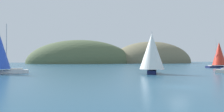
% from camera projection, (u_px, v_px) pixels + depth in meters
% --- Properties ---
extents(ground_plane, '(360.00, 360.00, 0.00)m').
position_uv_depth(ground_plane, '(178.00, 87.00, 27.09)').
color(ground_plane, navy).
extents(headland_center, '(76.94, 44.00, 33.83)m').
position_uv_depth(headland_center, '(82.00, 63.00, 158.76)').
color(headland_center, '#4C5B3D').
rests_on(headland_center, ground_plane).
extents(headland_right, '(65.37, 44.00, 33.64)m').
position_uv_depth(headland_right, '(151.00, 63.00, 173.03)').
color(headland_right, '#6B664C').
rests_on(headland_right, ground_plane).
extents(sailboat_scarlet_sail, '(9.03, 5.66, 10.69)m').
position_uv_depth(sailboat_scarlet_sail, '(219.00, 54.00, 83.94)').
color(sailboat_scarlet_sail, '#191E4C').
rests_on(sailboat_scarlet_sail, ground_plane).
extents(sailboat_white_mainsail, '(7.43, 9.86, 9.73)m').
position_uv_depth(sailboat_white_mainsail, '(152.00, 52.00, 49.07)').
color(sailboat_white_mainsail, '#191E4C').
rests_on(sailboat_white_mainsail, ground_plane).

